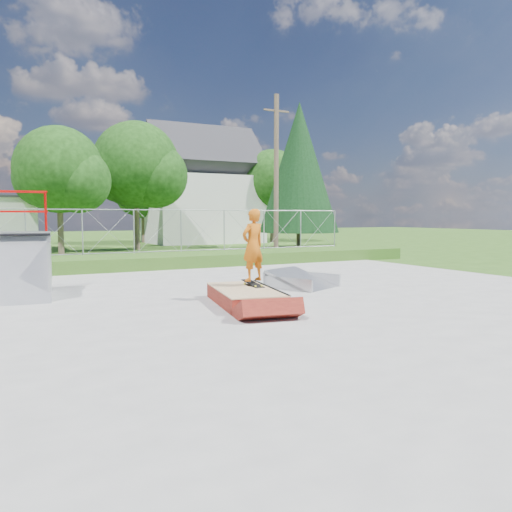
{
  "coord_description": "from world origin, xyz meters",
  "views": [
    {
      "loc": [
        -4.92,
        -9.76,
        2.03
      ],
      "look_at": [
        0.38,
        0.47,
        1.1
      ],
      "focal_mm": 35.0,
      "sensor_mm": 36.0,
      "label": 1
    }
  ],
  "objects": [
    {
      "name": "ground",
      "position": [
        0.0,
        0.0,
        0.0
      ],
      "size": [
        120.0,
        120.0,
        0.0
      ],
      "primitive_type": "plane",
      "color": "#2F5317",
      "rests_on": "ground"
    },
    {
      "name": "concrete_pad",
      "position": [
        0.0,
        0.0,
        0.02
      ],
      "size": [
        20.0,
        16.0,
        0.04
      ],
      "primitive_type": "cube",
      "color": "gray",
      "rests_on": "ground"
    },
    {
      "name": "grass_berm",
      "position": [
        0.0,
        9.5,
        0.25
      ],
      "size": [
        24.0,
        3.0,
        0.5
      ],
      "primitive_type": "cube",
      "color": "#2F5317",
      "rests_on": "ground"
    },
    {
      "name": "grind_box",
      "position": [
        0.01,
        0.31,
        0.19
      ],
      "size": [
        1.7,
        2.76,
        0.38
      ],
      "rotation": [
        0.0,
        0.0,
        -0.19
      ],
      "color": "maroon",
      "rests_on": "concrete_pad"
    },
    {
      "name": "flat_bank_ramp",
      "position": [
        2.65,
        1.99,
        0.24
      ],
      "size": [
        2.1,
        2.15,
        0.48
      ],
      "primitive_type": null,
      "rotation": [
        0.0,
        0.0,
        0.43
      ],
      "color": "#A4A7AC",
      "rests_on": "concrete_pad"
    },
    {
      "name": "skateboard",
      "position": [
        0.38,
        0.62,
        0.43
      ],
      "size": [
        0.24,
        0.8,
        0.13
      ],
      "primitive_type": "cube",
      "rotation": [
        0.14,
        0.0,
        0.02
      ],
      "color": "black",
      "rests_on": "grind_box"
    },
    {
      "name": "skater",
      "position": [
        0.38,
        0.62,
        1.27
      ],
      "size": [
        0.7,
        0.55,
        1.69
      ],
      "primitive_type": "imported",
      "rotation": [
        0.0,
        0.0,
        3.4
      ],
      "color": "#C55D10",
      "rests_on": "grind_box"
    },
    {
      "name": "chain_link_fence",
      "position": [
        0.0,
        10.5,
        1.4
      ],
      "size": [
        20.0,
        0.06,
        1.8
      ],
      "primitive_type": null,
      "color": "#A0A2A8",
      "rests_on": "grass_berm"
    },
    {
      "name": "gable_house",
      "position": [
        9.0,
        26.0,
        3.84
      ],
      "size": [
        8.4,
        6.08,
        8.94
      ],
      "color": "silver",
      "rests_on": "ground"
    },
    {
      "name": "utility_pole",
      "position": [
        7.5,
        12.0,
        4.0
      ],
      "size": [
        0.24,
        0.24,
        8.0
      ],
      "primitive_type": "cylinder",
      "color": "brown",
      "rests_on": "ground"
    },
    {
      "name": "tree_left_near",
      "position": [
        -1.75,
        17.83,
        4.24
      ],
      "size": [
        4.76,
        4.48,
        6.65
      ],
      "color": "brown",
      "rests_on": "ground"
    },
    {
      "name": "tree_center",
      "position": [
        2.78,
        19.81,
        4.85
      ],
      "size": [
        5.44,
        5.12,
        7.6
      ],
      "color": "brown",
      "rests_on": "ground"
    },
    {
      "name": "tree_right_far",
      "position": [
        14.27,
        23.82,
        4.54
      ],
      "size": [
        5.1,
        4.8,
        7.12
      ],
      "color": "brown",
      "rests_on": "ground"
    },
    {
      "name": "tree_back_mid",
      "position": [
        5.21,
        27.86,
        3.63
      ],
      "size": [
        4.08,
        3.84,
        5.7
      ],
      "color": "brown",
      "rests_on": "ground"
    },
    {
      "name": "conifer_tree",
      "position": [
        12.0,
        17.0,
        5.05
      ],
      "size": [
        5.04,
        5.04,
        9.1
      ],
      "color": "brown",
      "rests_on": "ground"
    }
  ]
}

